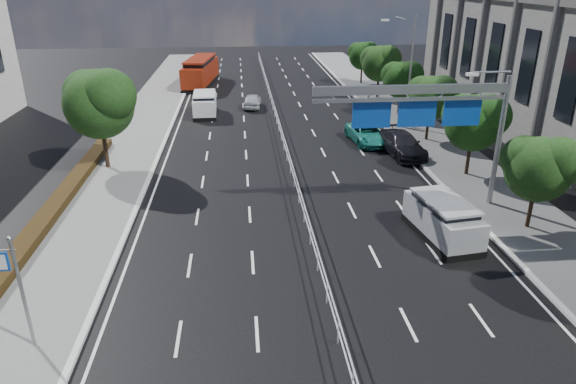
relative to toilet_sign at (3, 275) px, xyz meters
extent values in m
plane|color=black|center=(10.95, 0.00, -2.94)|extent=(160.00, 160.00, 0.00)
cube|color=slate|center=(-0.55, 0.00, -2.87)|extent=(5.00, 140.00, 0.14)
cube|color=silver|center=(1.95, 0.00, -2.87)|extent=(0.25, 140.00, 0.15)
cube|color=silver|center=(19.95, 0.00, -2.87)|extent=(0.25, 140.00, 0.15)
cube|color=silver|center=(10.95, 22.50, -1.94)|extent=(0.05, 85.00, 0.05)
cube|color=silver|center=(10.95, 22.50, -2.39)|extent=(0.05, 85.00, 0.05)
cube|color=black|center=(-2.35, 5.00, -2.58)|extent=(1.00, 36.00, 0.44)
cylinder|color=gray|center=(0.45, 0.00, -0.84)|extent=(0.12, 0.12, 4.20)
sphere|color=gray|center=(0.45, 0.00, 1.31)|extent=(0.18, 0.18, 0.18)
cylinder|color=gray|center=(21.55, 10.00, 0.66)|extent=(0.28, 0.28, 7.20)
cube|color=gray|center=(16.55, 10.00, 3.66)|extent=(10.20, 0.25, 0.45)
cube|color=gray|center=(16.55, 10.00, 3.16)|extent=(10.20, 0.18, 0.18)
cylinder|color=gray|center=(20.55, 10.00, 4.46)|extent=(2.00, 0.10, 0.10)
cube|color=silver|center=(19.55, 10.00, 4.36)|extent=(0.60, 0.25, 0.15)
cube|color=#0D3A98|center=(19.35, 10.18, 2.36)|extent=(2.00, 0.08, 1.40)
cube|color=white|center=(19.35, 10.23, 2.36)|extent=(1.80, 0.02, 1.20)
cube|color=#0D3A98|center=(16.95, 10.18, 2.36)|extent=(2.00, 0.08, 1.40)
cube|color=white|center=(16.95, 10.23, 2.36)|extent=(1.80, 0.02, 1.20)
cube|color=#0D3A98|center=(14.55, 10.18, 2.36)|extent=(2.00, 0.08, 1.40)
cube|color=white|center=(14.55, 10.23, 2.36)|extent=(1.80, 0.02, 1.20)
cylinder|color=gray|center=(21.75, 26.00, 1.56)|extent=(0.16, 0.16, 9.00)
cylinder|color=gray|center=(20.55, 26.00, 5.86)|extent=(0.10, 2.40, 0.10)
cube|color=silver|center=(19.35, 26.00, 5.71)|extent=(0.60, 0.25, 0.15)
cylinder|color=black|center=(-1.05, 18.00, -1.19)|extent=(0.28, 0.28, 3.50)
sphere|color=black|center=(-1.05, 18.00, 1.40)|extent=(4.40, 4.40, 4.40)
sphere|color=black|center=(-0.17, 17.34, 2.10)|extent=(3.30, 3.30, 3.30)
sphere|color=black|center=(-1.82, 18.66, 1.96)|extent=(3.08, 3.08, 3.08)
cylinder|color=black|center=(22.15, 7.00, -1.64)|extent=(0.21, 0.21, 2.60)
sphere|color=black|center=(22.15, 7.00, 0.28)|extent=(3.20, 3.20, 3.20)
sphere|color=black|center=(22.79, 6.52, 0.80)|extent=(2.40, 2.40, 2.40)
sphere|color=black|center=(21.59, 7.48, 0.70)|extent=(2.24, 2.24, 2.24)
cylinder|color=black|center=(22.15, 14.50, -1.54)|extent=(0.22, 0.22, 2.80)
sphere|color=black|center=(22.15, 14.50, 0.53)|extent=(3.50, 3.50, 3.50)
sphere|color=black|center=(22.85, 13.97, 1.09)|extent=(2.62, 2.62, 2.62)
sphere|color=black|center=(21.54, 15.03, 0.98)|extent=(2.45, 2.45, 2.45)
cylinder|color=black|center=(22.15, 22.00, -1.59)|extent=(0.22, 0.22, 2.70)
sphere|color=black|center=(22.15, 22.00, 0.40)|extent=(3.30, 3.30, 3.30)
sphere|color=black|center=(22.81, 21.50, 0.94)|extent=(2.48, 2.48, 2.47)
sphere|color=black|center=(21.58, 22.50, 0.84)|extent=(2.31, 2.31, 2.31)
cylinder|color=black|center=(22.15, 29.50, -1.62)|extent=(0.21, 0.21, 2.65)
sphere|color=black|center=(22.15, 29.50, 0.34)|extent=(3.20, 3.20, 3.20)
sphere|color=black|center=(22.79, 29.02, 0.87)|extent=(2.40, 2.40, 2.40)
sphere|color=black|center=(21.59, 29.98, 0.77)|extent=(2.24, 2.24, 2.24)
cylinder|color=black|center=(22.15, 37.00, -1.52)|extent=(0.23, 0.23, 2.85)
sphere|color=black|center=(22.15, 37.00, 0.59)|extent=(3.60, 3.60, 3.60)
sphere|color=black|center=(22.87, 36.46, 1.16)|extent=(2.70, 2.70, 2.70)
sphere|color=black|center=(21.52, 37.54, 1.05)|extent=(2.52, 2.52, 2.52)
cylinder|color=black|center=(22.15, 44.50, -1.64)|extent=(0.21, 0.21, 2.60)
sphere|color=black|center=(22.15, 44.50, 0.28)|extent=(3.10, 3.10, 3.10)
sphere|color=black|center=(22.77, 44.03, 0.80)|extent=(2.32, 2.33, 2.32)
sphere|color=black|center=(21.61, 44.97, 0.70)|extent=(2.17, 2.17, 2.17)
cube|color=black|center=(4.66, 31.64, -2.78)|extent=(2.16, 4.78, 0.34)
cube|color=silver|center=(4.66, 31.64, -1.96)|extent=(2.11, 4.69, 1.40)
cube|color=black|center=(4.66, 31.64, -1.26)|extent=(1.92, 3.39, 0.62)
cube|color=silver|center=(4.66, 31.64, -0.95)|extent=(2.01, 3.67, 0.12)
cylinder|color=black|center=(3.85, 30.09, -2.60)|extent=(0.31, 0.70, 0.70)
cylinder|color=black|center=(5.54, 30.13, -2.60)|extent=(0.31, 0.70, 0.70)
cylinder|color=black|center=(3.78, 33.15, -2.60)|extent=(0.31, 0.70, 0.70)
cylinder|color=black|center=(5.47, 33.19, -2.60)|extent=(0.31, 0.70, 0.70)
cube|color=black|center=(3.45, 45.74, -2.79)|extent=(3.91, 10.69, 0.31)
cube|color=maroon|center=(3.45, 45.74, -1.45)|extent=(3.83, 10.48, 2.12)
cube|color=black|center=(3.45, 45.74, -0.38)|extent=(3.24, 7.61, 0.94)
cube|color=maroon|center=(3.45, 45.74, 0.08)|extent=(3.42, 8.24, 0.19)
cylinder|color=black|center=(1.97, 42.53, -2.62)|extent=(0.36, 0.68, 0.64)
cylinder|color=black|center=(4.00, 42.25, -2.62)|extent=(0.36, 0.68, 0.64)
cylinder|color=black|center=(2.91, 49.23, -2.62)|extent=(0.36, 0.68, 0.64)
cylinder|color=black|center=(4.94, 48.94, -2.62)|extent=(0.36, 0.68, 0.64)
imported|color=#B5B9BD|center=(9.05, 34.14, -2.27)|extent=(1.97, 4.07, 1.34)
imported|color=black|center=(3.47, 49.70, -2.20)|extent=(2.11, 4.66, 1.48)
cube|color=black|center=(17.47, 6.56, -2.78)|extent=(2.67, 5.01, 0.33)
cube|color=#939599|center=(17.47, 6.56, -1.99)|extent=(2.62, 4.92, 1.35)
cube|color=black|center=(17.47, 6.56, -1.32)|extent=(2.28, 3.59, 0.60)
cube|color=#939599|center=(17.47, 6.56, -1.02)|extent=(2.40, 3.88, 0.12)
cylinder|color=black|center=(16.85, 4.91, -2.61)|extent=(0.38, 0.71, 0.67)
cylinder|color=black|center=(18.51, 5.14, -2.61)|extent=(0.38, 0.71, 0.67)
cylinder|color=black|center=(16.43, 7.97, -2.61)|extent=(0.38, 0.71, 0.67)
cylinder|color=black|center=(18.08, 8.20, -2.61)|extent=(0.38, 0.71, 0.67)
imported|color=#197467|center=(17.45, 22.00, -2.24)|extent=(2.81, 5.24, 1.40)
imported|color=black|center=(19.25, 19.00, -2.16)|extent=(2.73, 5.58, 1.56)
imported|color=gray|center=(23.88, 20.02, -1.84)|extent=(0.73, 0.50, 1.93)
imported|color=gray|center=(21.27, 25.87, -1.88)|extent=(1.13, 1.12, 1.84)
camera|label=1|loc=(7.85, -15.04, 8.99)|focal=32.00mm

